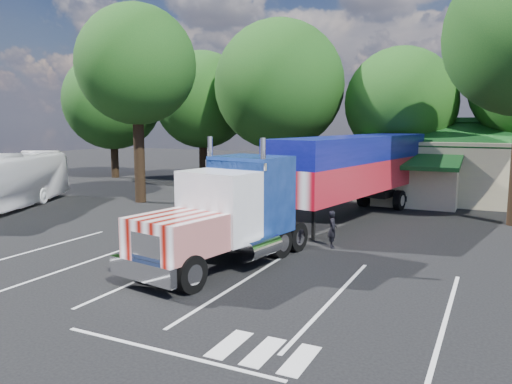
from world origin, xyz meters
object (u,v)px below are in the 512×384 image
at_px(woman, 332,229).
at_px(bicycle, 283,228).
at_px(silver_sedan, 403,191).
at_px(semi_truck, 330,174).
at_px(tour_bus, 1,182).

distance_m(woman, bicycle, 2.91).
distance_m(woman, silver_sedan, 14.01).
relative_size(semi_truck, woman, 14.27).
height_order(semi_truck, silver_sedan, semi_truck).
relative_size(bicycle, tour_bus, 0.12).
relative_size(semi_truck, silver_sedan, 5.26).
bearing_deg(tour_bus, silver_sedan, 10.91).
distance_m(bicycle, tour_bus, 17.88).
bearing_deg(silver_sedan, woman, 169.53).
distance_m(semi_truck, bicycle, 3.95).
bearing_deg(woman, tour_bus, 64.76).
bearing_deg(woman, semi_truck, -5.83).
relative_size(semi_truck, bicycle, 14.84).
bearing_deg(woman, bicycle, 44.38).
bearing_deg(semi_truck, bicycle, -103.43).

